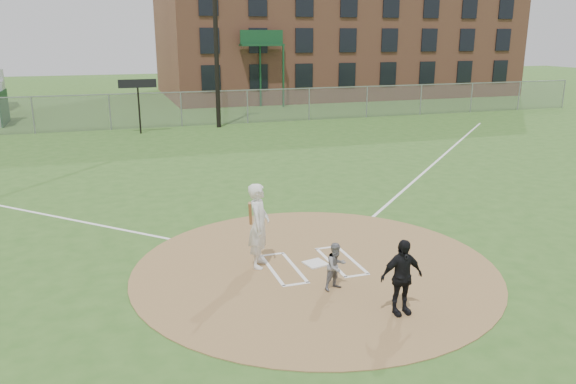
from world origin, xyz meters
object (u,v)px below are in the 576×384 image
object	(u,v)px
catcher	(336,266)
umpire	(402,277)
batter_at_plate	(259,225)
home_plate	(315,263)

from	to	relation	value
catcher	umpire	distance (m)	1.59
catcher	batter_at_plate	world-z (taller)	batter_at_plate
home_plate	batter_at_plate	distance (m)	1.64
batter_at_plate	catcher	bearing A→B (deg)	-54.62
home_plate	catcher	distance (m)	1.47
umpire	batter_at_plate	xyz separation A→B (m)	(-1.97, 3.07, 0.24)
umpire	batter_at_plate	distance (m)	3.66
umpire	catcher	bearing A→B (deg)	117.39
catcher	umpire	bearing A→B (deg)	-78.93
catcher	umpire	size ratio (longest dim) A/B	0.68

